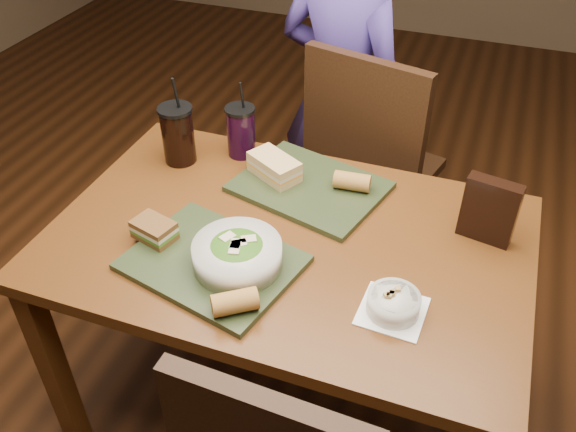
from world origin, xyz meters
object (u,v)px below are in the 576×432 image
(diner, at_px, (341,96))
(tray_near, at_px, (213,263))
(soup_bowl, at_px, (393,303))
(chip_bag, at_px, (489,211))
(baguette_near, at_px, (235,302))
(salad_bowl, at_px, (237,253))
(sandwich_near, at_px, (154,230))
(cup_berry, at_px, (241,131))
(sandwich_far, at_px, (274,167))
(chair_far, at_px, (366,163))
(dining_table, at_px, (288,260))
(baguette_far, at_px, (352,181))
(cup_cola, at_px, (178,134))
(tray_far, at_px, (310,187))

(diner, xyz_separation_m, tray_near, (-0.04, -1.05, 0.02))
(soup_bowl, bearing_deg, chip_bag, 63.92)
(soup_bowl, distance_m, baguette_near, 0.37)
(chip_bag, bearing_deg, salad_bowl, -138.02)
(sandwich_near, relative_size, cup_berry, 0.49)
(sandwich_far, relative_size, cup_berry, 0.71)
(chair_far, bearing_deg, sandwich_far, -112.81)
(baguette_near, relative_size, cup_berry, 0.42)
(dining_table, bearing_deg, sandwich_far, 118.97)
(dining_table, relative_size, cup_berry, 5.00)
(dining_table, distance_m, baguette_far, 0.30)
(soup_bowl, distance_m, sandwich_near, 0.66)
(tray_near, bearing_deg, dining_table, 51.00)
(baguette_near, relative_size, chip_bag, 0.58)
(baguette_far, height_order, cup_cola, cup_cola)
(sandwich_near, distance_m, baguette_near, 0.35)
(soup_bowl, distance_m, baguette_far, 0.48)
(sandwich_far, relative_size, baguette_near, 1.70)
(diner, distance_m, tray_far, 0.65)
(dining_table, height_order, diner, diner)
(soup_bowl, height_order, baguette_near, baguette_near)
(sandwich_far, bearing_deg, sandwich_near, -117.10)
(cup_berry, height_order, chip_bag, cup_berry)
(salad_bowl, relative_size, cup_berry, 0.87)
(baguette_near, height_order, chip_bag, chip_bag)
(soup_bowl, bearing_deg, tray_near, 179.89)
(sandwich_far, bearing_deg, cup_berry, 145.45)
(tray_near, relative_size, cup_berry, 1.62)
(diner, bearing_deg, salad_bowl, 106.22)
(diner, distance_m, tray_near, 1.05)
(tray_near, xyz_separation_m, chip_bag, (0.65, 0.35, 0.08))
(soup_bowl, xyz_separation_m, cup_cola, (-0.78, 0.42, 0.07))
(cup_cola, bearing_deg, chip_bag, -3.74)
(soup_bowl, bearing_deg, baguette_far, 117.11)
(baguette_far, bearing_deg, baguette_near, -102.68)
(baguette_far, relative_size, chip_bag, 0.58)
(salad_bowl, xyz_separation_m, baguette_far, (0.19, 0.42, -0.01))
(chair_far, distance_m, sandwich_far, 0.54)
(chair_far, relative_size, chip_bag, 5.57)
(chair_far, xyz_separation_m, baguette_far, (0.05, -0.43, 0.22))
(baguette_near, bearing_deg, cup_berry, 112.22)
(sandwich_far, distance_m, cup_cola, 0.33)
(sandwich_near, bearing_deg, chip_bag, 21.37)
(tray_near, distance_m, tray_far, 0.42)
(cup_cola, height_order, cup_berry, cup_cola)
(chair_far, relative_size, sandwich_near, 8.17)
(chair_far, xyz_separation_m, salad_bowl, (-0.13, -0.85, 0.23))
(salad_bowl, bearing_deg, cup_cola, 133.00)
(tray_far, height_order, cup_berry, cup_berry)
(tray_far, xyz_separation_m, sandwich_near, (-0.31, -0.38, 0.04))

